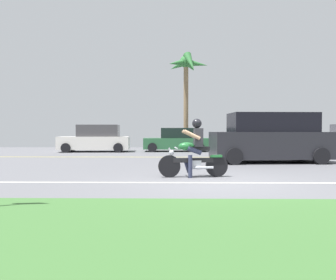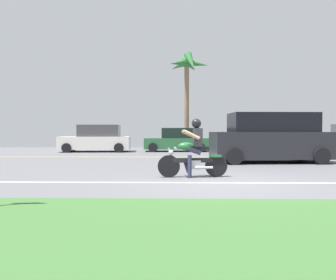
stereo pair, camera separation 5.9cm
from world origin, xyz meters
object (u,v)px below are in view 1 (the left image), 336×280
Objects in this scene: parked_car_1 at (177,140)px; palm_tree_0 at (186,71)px; parked_car_2 at (277,140)px; motorcyclist at (194,152)px; suv_nearby at (270,138)px; parked_car_0 at (96,139)px.

parked_car_1 is 5.09m from palm_tree_0.
parked_car_1 is at bearing 165.15° from parked_car_2.
parked_car_2 is (5.37, 10.33, 0.06)m from motorcyclist.
palm_tree_0 is at bearing 108.33° from suv_nearby.
parked_car_2 is (10.71, -1.08, -0.02)m from parked_car_0.
parked_car_0 is at bearing 141.64° from suv_nearby.
parked_car_0 is 4.99m from parked_car_1.
suv_nearby is 1.08× the size of parked_car_2.
palm_tree_0 is (5.62, 2.41, 4.57)m from parked_car_0.
parked_car_2 is at bearing 70.96° from suv_nearby.
parked_car_0 is 0.95× the size of parked_car_2.
suv_nearby is 8.23m from parked_car_1.
palm_tree_0 is (-3.08, 9.30, 4.36)m from suv_nearby.
palm_tree_0 is (0.66, 1.97, 4.65)m from parked_car_1.
palm_tree_0 is (-5.08, 3.49, 4.59)m from parked_car_2.
parked_car_1 is (4.97, 0.44, -0.08)m from parked_car_0.
suv_nearby is 6.15m from parked_car_2.
parked_car_0 is at bearing 115.09° from motorcyclist.
parked_car_1 is at bearing 91.81° from motorcyclist.
parked_car_0 is 1.09× the size of parked_car_1.
parked_car_0 is 10.76m from parked_car_2.
parked_car_1 is 5.94m from parked_car_2.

